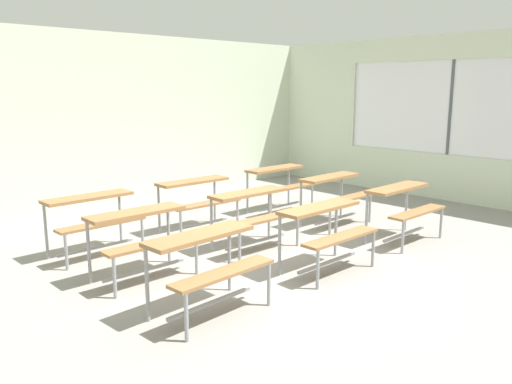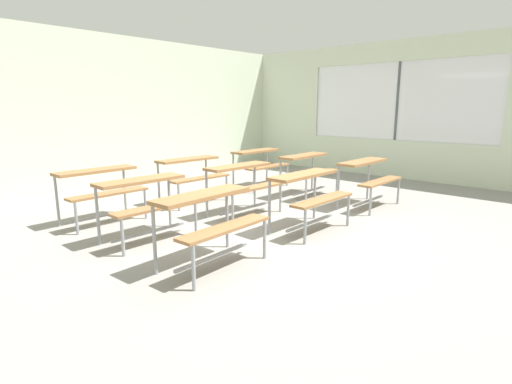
# 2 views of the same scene
# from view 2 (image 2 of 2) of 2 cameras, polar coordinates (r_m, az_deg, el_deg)

# --- Properties ---
(ground) EXTENTS (10.00, 9.00, 0.05)m
(ground) POSITION_cam_2_polar(r_m,az_deg,el_deg) (5.29, 1.45, -5.71)
(ground) COLOR gray
(wall_back) EXTENTS (10.00, 0.12, 3.00)m
(wall_back) POSITION_cam_2_polar(r_m,az_deg,el_deg) (8.68, -21.93, 10.66)
(wall_back) COLOR beige
(wall_back) RESTS_ON ground
(wall_right) EXTENTS (0.12, 9.00, 3.00)m
(wall_right) POSITION_cam_2_polar(r_m,az_deg,el_deg) (9.35, 23.08, 10.29)
(wall_right) COLOR beige
(wall_right) RESTS_ON ground
(desk_bench_r0c0) EXTENTS (1.13, 0.64, 0.74)m
(desk_bench_r0c0) POSITION_cam_2_polar(r_m,az_deg,el_deg) (4.01, -6.59, -2.88)
(desk_bench_r0c0) COLOR olive
(desk_bench_r0c0) RESTS_ON ground
(desk_bench_r0c1) EXTENTS (1.10, 0.59, 0.74)m
(desk_bench_r0c1) POSITION_cam_2_polar(r_m,az_deg,el_deg) (5.21, 7.62, 0.60)
(desk_bench_r0c1) COLOR olive
(desk_bench_r0c1) RESTS_ON ground
(desk_bench_r0c2) EXTENTS (1.10, 0.59, 0.74)m
(desk_bench_r0c2) POSITION_cam_2_polar(r_m,az_deg,el_deg) (6.64, 15.81, 2.74)
(desk_bench_r0c2) COLOR olive
(desk_bench_r0c2) RESTS_ON ground
(desk_bench_r1c0) EXTENTS (1.10, 0.60, 0.74)m
(desk_bench_r1c0) POSITION_cam_2_polar(r_m,az_deg,el_deg) (4.96, -15.43, -0.32)
(desk_bench_r1c0) COLOR olive
(desk_bench_r1c0) RESTS_ON ground
(desk_bench_r1c1) EXTENTS (1.11, 0.62, 0.74)m
(desk_bench_r1c1) POSITION_cam_2_polar(r_m,az_deg,el_deg) (5.91, -1.82, 2.08)
(desk_bench_r1c1) COLOR olive
(desk_bench_r1c1) RESTS_ON ground
(desk_bench_r1c2) EXTENTS (1.11, 0.61, 0.74)m
(desk_bench_r1c2) POSITION_cam_2_polar(r_m,az_deg,el_deg) (7.23, 7.53, 3.84)
(desk_bench_r1c2) COLOR olive
(desk_bench_r1c2) RESTS_ON ground
(desk_bench_r2c0) EXTENTS (1.10, 0.60, 0.74)m
(desk_bench_r2c0) POSITION_cam_2_polar(r_m,az_deg,el_deg) (5.92, -21.36, 1.25)
(desk_bench_r2c0) COLOR olive
(desk_bench_r2c0) RESTS_ON ground
(desk_bench_r2c1) EXTENTS (1.11, 0.61, 0.74)m
(desk_bench_r2c1) POSITION_cam_2_polar(r_m,az_deg,el_deg) (6.76, -9.12, 3.22)
(desk_bench_r2c1) COLOR olive
(desk_bench_r2c1) RESTS_ON ground
(desk_bench_r2c2) EXTENTS (1.10, 0.59, 0.74)m
(desk_bench_r2c2) POSITION_cam_2_polar(r_m,az_deg,el_deg) (7.95, 0.56, 4.69)
(desk_bench_r2c2) COLOR olive
(desk_bench_r2c2) RESTS_ON ground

